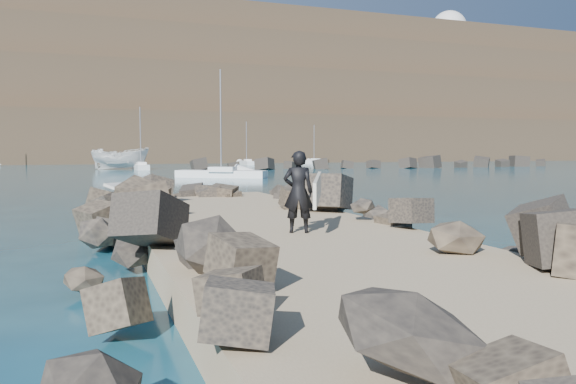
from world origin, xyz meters
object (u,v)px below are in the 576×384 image
Objects in this scene: surfboard_resting at (141,199)px; radome at (449,35)px; boat_imported at (120,158)px; surfer_with_board at (301,192)px.

radome is (121.84, 154.83, 42.50)m from surfboard_resting.
boat_imported is 62.96m from surfer_with_board.
surfer_with_board is at bearing -165.38° from boat_imported.
surfboard_resting is 58.17m from boat_imported.
surfer_with_board reaches higher than surfboard_resting.
boat_imported reaches higher than surfboard_resting.
surfer_with_board is (2.95, -4.86, 0.46)m from surfboard_resting.
surfer_with_board is at bearing -96.49° from surfboard_resting.
radome is (118.90, 96.74, 42.15)m from boat_imported.
radome reaches higher than surfboard_resting.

